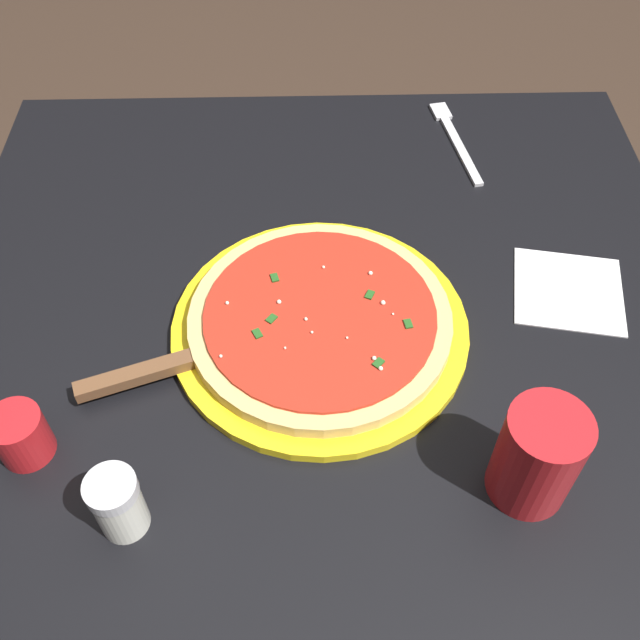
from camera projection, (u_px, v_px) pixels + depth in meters
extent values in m
plane|color=#38281E|center=(323.00, 592.00, 1.37)|extent=(5.00, 5.00, 0.00)
cube|color=black|center=(516.00, 297.00, 1.36)|extent=(0.06, 0.06, 0.72)
cube|color=black|center=(118.00, 305.00, 1.35)|extent=(0.06, 0.06, 0.72)
cube|color=black|center=(326.00, 359.00, 0.81)|extent=(0.96, 0.88, 0.03)
cylinder|color=yellow|center=(320.00, 328.00, 0.81)|extent=(0.33, 0.33, 0.01)
cylinder|color=#DBB26B|center=(320.00, 320.00, 0.80)|extent=(0.29, 0.29, 0.02)
cylinder|color=red|center=(320.00, 314.00, 0.79)|extent=(0.25, 0.25, 0.00)
sphere|color=#EFEACC|center=(374.00, 358.00, 0.75)|extent=(0.00, 0.00, 0.00)
sphere|color=#EFEACC|center=(347.00, 338.00, 0.76)|extent=(0.00, 0.00, 0.00)
sphere|color=#EFEACC|center=(285.00, 348.00, 0.76)|extent=(0.00, 0.00, 0.00)
sphere|color=#EFEACC|center=(381.00, 368.00, 0.74)|extent=(0.00, 0.00, 0.00)
sphere|color=#EFEACC|center=(221.00, 356.00, 0.75)|extent=(0.00, 0.00, 0.00)
sphere|color=#EFEACC|center=(383.00, 303.00, 0.79)|extent=(0.01, 0.01, 0.01)
sphere|color=#EFEACC|center=(371.00, 273.00, 0.82)|extent=(0.00, 0.00, 0.00)
sphere|color=#EFEACC|center=(312.00, 332.00, 0.77)|extent=(0.00, 0.00, 0.00)
sphere|color=#EFEACC|center=(227.00, 303.00, 0.79)|extent=(0.00, 0.00, 0.00)
sphere|color=#EFEACC|center=(393.00, 314.00, 0.78)|extent=(0.00, 0.00, 0.00)
sphere|color=#EFEACC|center=(321.00, 267.00, 0.83)|extent=(0.00, 0.00, 0.00)
sphere|color=#EFEACC|center=(279.00, 302.00, 0.80)|extent=(0.00, 0.00, 0.00)
sphere|color=#EFEACC|center=(306.00, 319.00, 0.78)|extent=(0.00, 0.00, 0.00)
cube|color=#23561E|center=(257.00, 330.00, 0.77)|extent=(0.01, 0.01, 0.00)
cube|color=#23561E|center=(408.00, 324.00, 0.78)|extent=(0.01, 0.01, 0.00)
cube|color=#23561E|center=(272.00, 319.00, 0.78)|extent=(0.01, 0.01, 0.00)
cube|color=#23561E|center=(275.00, 278.00, 0.82)|extent=(0.01, 0.01, 0.00)
cube|color=#23561E|center=(378.00, 363.00, 0.74)|extent=(0.01, 0.01, 0.00)
cube|color=#23561E|center=(370.00, 295.00, 0.80)|extent=(0.01, 0.01, 0.00)
cube|color=silver|center=(242.00, 347.00, 0.78)|extent=(0.10, 0.11, 0.00)
cube|color=brown|center=(139.00, 374.00, 0.75)|extent=(0.06, 0.13, 0.01)
cylinder|color=#B2191E|center=(537.00, 456.00, 0.65)|extent=(0.07, 0.07, 0.11)
cylinder|color=#B2191E|center=(21.00, 435.00, 0.70)|extent=(0.05, 0.05, 0.06)
cube|color=white|center=(568.00, 291.00, 0.85)|extent=(0.14, 0.14, 0.00)
cube|color=silver|center=(461.00, 150.00, 1.01)|extent=(0.15, 0.04, 0.00)
cube|color=silver|center=(441.00, 111.00, 1.07)|extent=(0.04, 0.03, 0.00)
cylinder|color=silver|center=(120.00, 508.00, 0.65)|extent=(0.04, 0.04, 0.06)
cylinder|color=silver|center=(111.00, 488.00, 0.62)|extent=(0.05, 0.05, 0.01)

